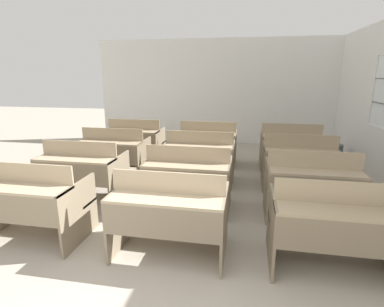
{
  "coord_description": "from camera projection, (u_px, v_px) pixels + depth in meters",
  "views": [
    {
      "loc": [
        0.94,
        -1.11,
        1.91
      ],
      "look_at": [
        0.18,
        3.04,
        0.8
      ],
      "focal_mm": 28.0,
      "sensor_mm": 36.0,
      "label": 1
    }
  ],
  "objects": [
    {
      "name": "wall_back",
      "position": [
        214.0,
        92.0,
        8.43
      ],
      "size": [
        6.68,
        0.06,
        2.87
      ],
      "color": "silver",
      "rests_on": "ground_plane"
    },
    {
      "name": "bench_front_left",
      "position": [
        31.0,
        201.0,
        3.49
      ],
      "size": [
        1.19,
        0.77,
        0.95
      ],
      "color": "#81725B",
      "rests_on": "ground_plane"
    },
    {
      "name": "bench_front_center",
      "position": [
        170.0,
        213.0,
        3.18
      ],
      "size": [
        1.19,
        0.77,
        0.95
      ],
      "color": "#82735C",
      "rests_on": "ground_plane"
    },
    {
      "name": "bench_front_right",
      "position": [
        334.0,
        226.0,
        2.92
      ],
      "size": [
        1.19,
        0.77,
        0.95
      ],
      "color": "#796A53",
      "rests_on": "ground_plane"
    },
    {
      "name": "bench_second_left",
      "position": [
        82.0,
        171.0,
        4.59
      ],
      "size": [
        1.19,
        0.77,
        0.95
      ],
      "color": "#82735C",
      "rests_on": "ground_plane"
    },
    {
      "name": "bench_second_center",
      "position": [
        188.0,
        178.0,
        4.28
      ],
      "size": [
        1.19,
        0.77,
        0.95
      ],
      "color": "#7E6F58",
      "rests_on": "ground_plane"
    },
    {
      "name": "bench_second_right",
      "position": [
        312.0,
        185.0,
        4.01
      ],
      "size": [
        1.19,
        0.77,
        0.95
      ],
      "color": "#82725B",
      "rests_on": "ground_plane"
    },
    {
      "name": "bench_third_left",
      "position": [
        114.0,
        153.0,
        5.67
      ],
      "size": [
        1.19,
        0.77,
        0.95
      ],
      "color": "#7A6B54",
      "rests_on": "ground_plane"
    },
    {
      "name": "bench_third_center",
      "position": [
        200.0,
        157.0,
        5.36
      ],
      "size": [
        1.19,
        0.77,
        0.95
      ],
      "color": "#7D6E57",
      "rests_on": "ground_plane"
    },
    {
      "name": "bench_third_right",
      "position": [
        299.0,
        161.0,
        5.08
      ],
      "size": [
        1.19,
        0.77,
        0.95
      ],
      "color": "#7B6C55",
      "rests_on": "ground_plane"
    },
    {
      "name": "bench_back_left",
      "position": [
        135.0,
        140.0,
        6.76
      ],
      "size": [
        1.19,
        0.77,
        0.95
      ],
      "color": "#796A53",
      "rests_on": "ground_plane"
    },
    {
      "name": "bench_back_center",
      "position": [
        208.0,
        143.0,
        6.45
      ],
      "size": [
        1.19,
        0.77,
        0.95
      ],
      "color": "#7A6B54",
      "rests_on": "ground_plane"
    },
    {
      "name": "bench_back_right",
      "position": [
        290.0,
        146.0,
        6.17
      ],
      "size": [
        1.19,
        0.77,
        0.95
      ],
      "color": "#7F6F59",
      "rests_on": "ground_plane"
    },
    {
      "name": "wastepaper_bin",
      "position": [
        335.0,
        153.0,
        6.79
      ],
      "size": [
        0.3,
        0.3,
        0.39
      ],
      "color": "#474C51",
      "rests_on": "ground_plane"
    }
  ]
}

